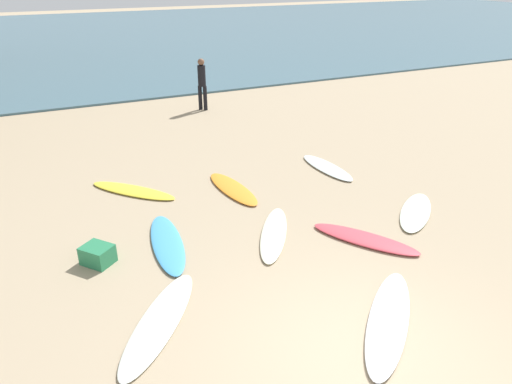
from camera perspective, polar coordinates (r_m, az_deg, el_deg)
The scene contains 13 objects.
ground_plane at distance 6.99m, azimuth 12.27°, elevation -18.77°, with size 120.00×120.00×0.00m, color tan.
ocean_water at distance 38.96m, azimuth -21.21°, elevation 16.87°, with size 120.00×40.00×0.08m, color #426675.
surfboard_0 at distance 7.59m, azimuth 15.57°, elevation -14.55°, with size 0.58×2.54×0.09m, color white.
surfboard_1 at distance 9.42m, azimuth 2.14°, elevation -4.98°, with size 0.49×2.17×0.07m, color #EDEDCE.
surfboard_2 at distance 12.58m, azimuth 8.50°, elevation 2.92°, with size 0.56×2.00×0.08m, color white.
surfboard_3 at distance 7.46m, azimuth -11.49°, elevation -14.94°, with size 0.58×2.41×0.07m, color silver.
surfboard_4 at distance 9.46m, azimuth 12.90°, elevation -5.49°, with size 0.55×2.12×0.09m, color #D64350.
surfboard_5 at distance 11.27m, azimuth -2.78°, elevation 0.42°, with size 0.58×2.09×0.08m, color orange.
surfboard_6 at distance 9.25m, azimuth -10.58°, elevation -6.04°, with size 0.57×2.26×0.08m, color #45A1E1.
surfboard_7 at distance 11.52m, azimuth -14.51°, elevation 0.16°, with size 0.53×2.28×0.07m, color yellow.
surfboard_8 at distance 10.76m, azimuth 18.56°, elevation -2.26°, with size 0.59×1.95×0.08m, color white.
beachgoer_near at distance 17.64m, azimuth -6.49°, elevation 13.02°, with size 0.40×0.40×1.85m.
beach_cooler at distance 8.97m, azimuth -18.42°, elevation -7.14°, with size 0.52×0.42×0.34m, color #287F51.
Camera 1 is at (-3.36, -3.79, 4.81)m, focal length 33.43 mm.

